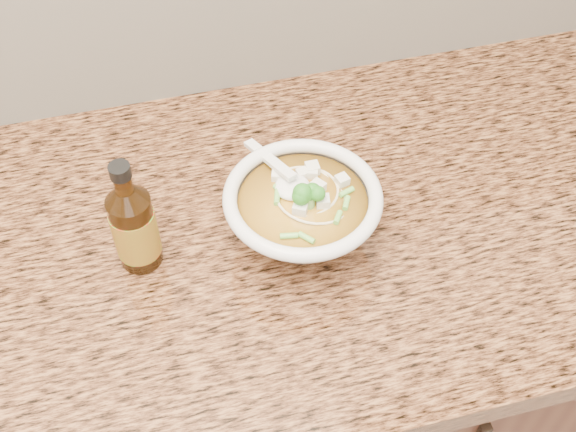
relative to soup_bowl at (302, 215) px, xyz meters
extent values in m
cube|color=#381B11|center=(-0.33, 0.04, -0.52)|extent=(4.00, 0.65, 0.86)
cube|color=#905D35|center=(-0.33, 0.04, -0.07)|extent=(4.00, 0.68, 0.04)
cylinder|color=white|center=(0.00, 0.00, -0.05)|extent=(0.09, 0.09, 0.01)
torus|color=white|center=(0.00, 0.00, 0.04)|extent=(0.21, 0.21, 0.02)
torus|color=beige|center=(0.00, -0.01, 0.03)|extent=(0.12, 0.12, 0.00)
torus|color=beige|center=(-0.01, 0.00, 0.03)|extent=(0.12, 0.12, 0.00)
torus|color=beige|center=(0.01, 0.00, 0.03)|extent=(0.08, 0.08, 0.00)
torus|color=beige|center=(0.01, -0.02, 0.03)|extent=(0.08, 0.08, 0.00)
torus|color=beige|center=(0.01, 0.00, 0.02)|extent=(0.09, 0.09, 0.00)
torus|color=beige|center=(-0.01, 0.01, 0.02)|extent=(0.14, 0.14, 0.00)
torus|color=beige|center=(0.01, 0.00, 0.02)|extent=(0.08, 0.08, 0.00)
cube|color=silver|center=(0.01, 0.02, 0.03)|extent=(0.02, 0.02, 0.01)
cube|color=silver|center=(-0.05, 0.02, 0.04)|extent=(0.02, 0.02, 0.02)
cube|color=silver|center=(0.03, -0.01, 0.04)|extent=(0.02, 0.02, 0.02)
cube|color=silver|center=(0.06, 0.00, 0.04)|extent=(0.02, 0.02, 0.02)
cube|color=silver|center=(-0.02, 0.05, 0.03)|extent=(0.02, 0.02, 0.02)
cube|color=silver|center=(0.00, 0.03, 0.03)|extent=(0.02, 0.02, 0.02)
cube|color=silver|center=(0.06, 0.01, 0.04)|extent=(0.02, 0.02, 0.02)
cube|color=silver|center=(0.04, -0.02, 0.04)|extent=(0.02, 0.02, 0.02)
ellipsoid|color=#196014|center=(0.01, -0.01, 0.05)|extent=(0.04, 0.04, 0.03)
cylinder|color=#73C54B|center=(-0.05, 0.01, 0.04)|extent=(0.01, 0.02, 0.01)
cylinder|color=#73C54B|center=(-0.02, -0.04, 0.04)|extent=(0.02, 0.01, 0.01)
cylinder|color=#73C54B|center=(0.04, 0.00, 0.04)|extent=(0.02, 0.02, 0.01)
cylinder|color=#73C54B|center=(0.03, 0.01, 0.04)|extent=(0.02, 0.01, 0.01)
cylinder|color=#73C54B|center=(0.04, -0.01, 0.04)|extent=(0.02, 0.02, 0.01)
cylinder|color=#73C54B|center=(0.01, 0.03, 0.04)|extent=(0.02, 0.02, 0.01)
cylinder|color=#73C54B|center=(0.04, 0.00, 0.04)|extent=(0.02, 0.01, 0.01)
ellipsoid|color=white|center=(-0.01, 0.02, 0.04)|extent=(0.05, 0.05, 0.02)
cube|color=white|center=(-0.03, 0.07, 0.04)|extent=(0.05, 0.11, 0.03)
cylinder|color=#3A1E07|center=(-0.22, 0.02, 0.01)|extent=(0.07, 0.07, 0.12)
cylinder|color=#3A1E07|center=(-0.22, 0.02, 0.10)|extent=(0.03, 0.03, 0.02)
cylinder|color=black|center=(-0.22, 0.02, 0.12)|extent=(0.03, 0.03, 0.02)
cylinder|color=red|center=(-0.22, 0.02, 0.01)|extent=(0.07, 0.07, 0.07)
camera|label=1|loc=(-0.18, -0.60, 0.74)|focal=45.00mm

